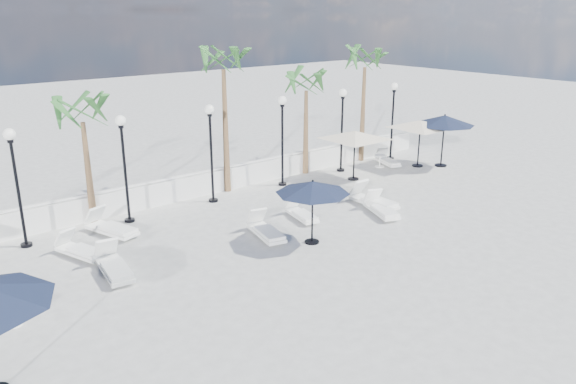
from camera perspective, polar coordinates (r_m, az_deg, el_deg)
ground at (r=17.53m, az=3.76°, el=-6.34°), size 100.00×100.00×0.00m
balustrade at (r=23.06m, az=-8.95°, el=0.77°), size 26.00×0.30×1.01m
lamppost_1 at (r=19.16m, az=-25.98°, el=1.88°), size 0.36×0.36×3.84m
lamppost_2 at (r=20.17m, az=-16.37°, el=3.73°), size 0.36×0.36×3.84m
lamppost_3 at (r=21.71m, az=-7.86°, el=5.27°), size 0.36×0.36×3.84m
lamppost_4 at (r=23.66m, az=-0.58°, el=6.50°), size 0.36×0.36×3.84m
lamppost_5 at (r=25.95m, az=5.53°, el=7.44°), size 0.36×0.36×3.84m
lamppost_6 at (r=28.48m, az=10.62°, el=8.16°), size 0.36×0.36×3.84m
palm_1 at (r=20.31m, az=-20.18°, el=7.10°), size 2.60×2.60×4.70m
palm_2 at (r=22.60m, az=-6.58°, el=12.56°), size 2.60×2.60×6.10m
palm_3 at (r=25.29m, az=1.87°, el=10.59°), size 2.60×2.60×4.90m
palm_4 at (r=27.76m, az=7.81°, el=12.71°), size 2.60×2.60×5.70m
lounger_0 at (r=16.87m, az=-17.24°, el=-7.23°), size 0.95×2.13×0.77m
lounger_1 at (r=18.38m, az=-20.31°, el=-5.51°), size 1.14×1.94×0.69m
lounger_2 at (r=18.69m, az=-2.26°, el=-3.92°), size 1.04×2.03×0.73m
lounger_3 at (r=19.80m, az=-17.51°, el=-3.44°), size 1.24×2.16×0.77m
lounger_4 at (r=21.80m, az=8.68°, el=-0.80°), size 0.74×2.14×0.80m
lounger_5 at (r=20.29m, az=1.40°, el=-2.20°), size 0.87×1.76×0.63m
lounger_6 at (r=20.99m, az=9.45°, el=-1.65°), size 1.28×2.02×0.72m
lounger_7 at (r=27.81m, az=10.08°, el=3.16°), size 1.09×1.80×0.64m
side_table_1 at (r=15.22m, az=-26.14°, el=-11.13°), size 0.48×0.48×0.46m
side_table_2 at (r=27.40m, az=9.32°, el=3.26°), size 0.59×0.59×0.57m
parasol_navy_mid at (r=17.71m, az=2.52°, el=0.45°), size 2.39×2.39×2.14m
parasol_navy_right at (r=27.76m, az=15.62°, el=7.02°), size 2.84×2.84×2.54m
parasol_cream_sq_a at (r=24.71m, az=6.83°, el=6.12°), size 4.79×4.79×2.35m
parasol_cream_sq_b at (r=27.43m, az=13.33°, el=7.06°), size 4.82×4.82×2.42m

